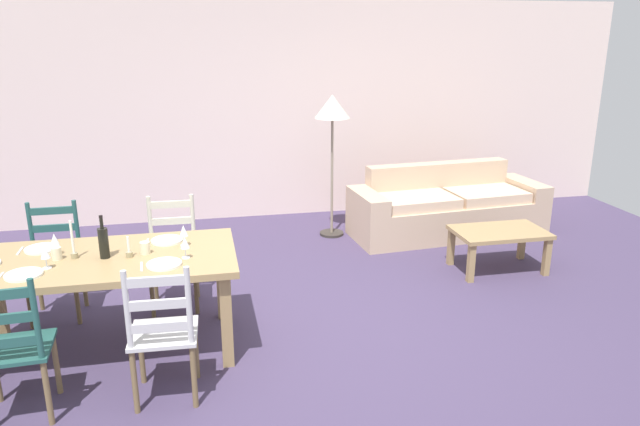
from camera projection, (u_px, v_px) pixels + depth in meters
ground_plane at (310, 332)px, 4.70m from camera, size 9.60×9.60×0.02m
wall_far at (260, 111)px, 7.39m from camera, size 9.60×0.16×2.70m
dining_table at (102, 269)px, 4.22m from camera, size 1.90×0.96×0.75m
dining_chair_near_left at (12, 349)px, 3.50m from camera, size 0.44×0.42×0.96m
dining_chair_near_right at (163, 333)px, 3.69m from camera, size 0.44×0.42×0.96m
dining_chair_far_left at (55, 261)px, 4.86m from camera, size 0.42×0.40×0.96m
dining_chair_far_right at (173, 253)px, 5.04m from camera, size 0.43×0.41×0.96m
dinner_plate_near_left at (24, 275)px, 3.87m from camera, size 0.24×0.24×0.02m
dinner_plate_near_right at (164, 264)px, 4.05m from camera, size 0.24×0.24×0.02m
fork_near_right at (142, 267)px, 4.02m from camera, size 0.03×0.17×0.01m
dinner_plate_far_left at (42, 249)px, 4.34m from camera, size 0.24×0.24×0.02m
fork_far_left at (20, 251)px, 4.31m from camera, size 0.02×0.17×0.01m
dinner_plate_far_right at (167, 240)px, 4.52m from camera, size 0.24×0.24×0.02m
fork_far_right at (147, 242)px, 4.49m from camera, size 0.02×0.17×0.01m
wine_bottle at (104, 242)px, 4.15m from camera, size 0.07×0.07×0.32m
wine_glass_near_left at (45, 253)px, 3.96m from camera, size 0.06×0.06×0.16m
wine_glass_near_right at (185, 243)px, 4.15m from camera, size 0.06×0.06×0.16m
wine_glass_far_left at (54, 240)px, 4.21m from camera, size 0.06×0.06×0.16m
wine_glass_far_right at (184, 232)px, 4.40m from camera, size 0.06×0.06×0.16m
coffee_cup_primary at (145, 248)px, 4.25m from camera, size 0.07×0.07×0.09m
coffee_cup_secondary at (57, 253)px, 4.14m from camera, size 0.07×0.07×0.09m
candle_tall at (73, 247)px, 4.15m from camera, size 0.05×0.05×0.28m
candle_short at (129, 252)px, 4.19m from camera, size 0.05×0.05×0.16m
couch at (445, 209)px, 6.98m from camera, size 2.34×1.00×0.80m
coffee_table at (499, 236)px, 5.83m from camera, size 0.90×0.56×0.42m
standing_lamp at (332, 115)px, 6.56m from camera, size 0.40×0.40×1.64m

